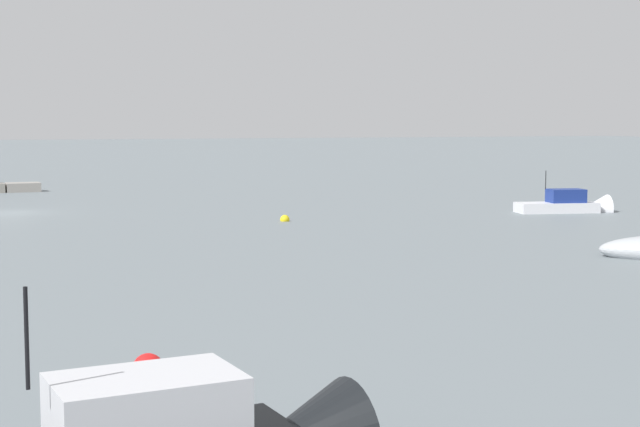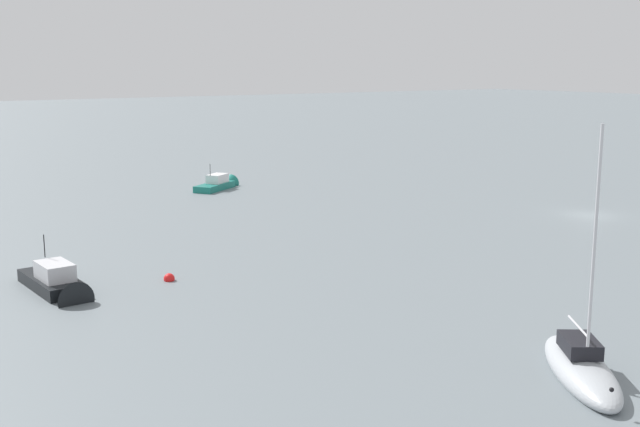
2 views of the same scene
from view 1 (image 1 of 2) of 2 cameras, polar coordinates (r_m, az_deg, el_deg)
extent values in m
plane|color=slate|center=(58.01, -18.02, 0.03)|extent=(500.00, 500.00, 0.00)
cube|color=gray|center=(75.72, -17.26, 1.51)|extent=(2.47, 1.87, 0.68)
cube|color=silver|center=(13.76, -10.31, -11.41)|extent=(2.66, 1.78, 0.97)
cube|color=#283847|center=(13.94, -7.50, -10.92)|extent=(0.21, 1.54, 0.68)
cylinder|color=black|center=(13.13, -17.06, -7.11)|extent=(0.06, 0.06, 1.36)
cube|color=silver|center=(57.14, 13.90, 0.25)|extent=(4.92, 2.79, 0.77)
cone|color=silver|center=(58.07, 16.01, 0.28)|extent=(1.98, 1.98, 1.64)
cube|color=navy|center=(57.29, 14.43, 1.03)|extent=(2.30, 1.76, 0.77)
cube|color=#283847|center=(57.51, 14.94, 1.07)|extent=(0.39, 1.21, 0.54)
cylinder|color=black|center=(56.75, 13.29, 1.96)|extent=(0.05, 0.05, 1.08)
sphere|color=yellow|center=(50.56, -2.11, -0.36)|extent=(0.50, 0.50, 0.50)
sphere|color=red|center=(20.29, -10.19, -9.11)|extent=(0.66, 0.66, 0.66)
camera|label=2|loc=(47.84, 66.16, 11.43)|focal=44.02mm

